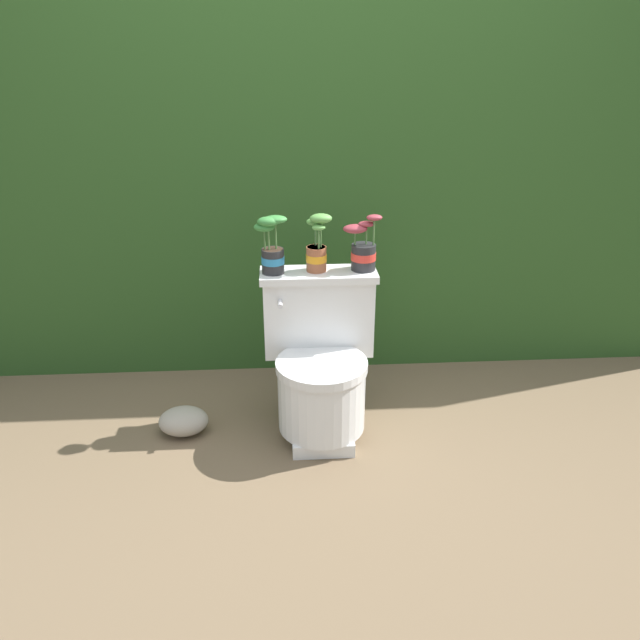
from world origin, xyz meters
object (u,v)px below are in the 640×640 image
Objects in this scene: garden_stone at (184,421)px; potted_plant_left at (272,248)px; potted_plant_midleft at (317,247)px; toilet at (320,365)px; potted_plant_middle at (363,250)px.

potted_plant_left is at bearing 17.97° from garden_stone.
potted_plant_midleft is at bearing 4.29° from potted_plant_left.
toilet is at bearing 0.59° from garden_stone.
potted_plant_midleft is (0.18, 0.01, -0.01)m from potted_plant_left.
potted_plant_midleft is at bearing 13.80° from garden_stone.
garden_stone is (-0.58, -0.14, -0.71)m from potted_plant_midleft.
toilet is 0.51m from potted_plant_middle.
potted_plant_midleft reaches higher than toilet.
potted_plant_left is (-0.19, 0.12, 0.47)m from toilet.
toilet is at bearing -143.02° from potted_plant_middle.
toilet is 2.87× the size of potted_plant_middle.
potted_plant_left is at bearing 146.81° from toilet.
garden_stone is (-0.58, -0.01, -0.25)m from toilet.
potted_plant_middle is (0.37, 0.01, -0.02)m from potted_plant_left.
potted_plant_left is 0.83m from garden_stone.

